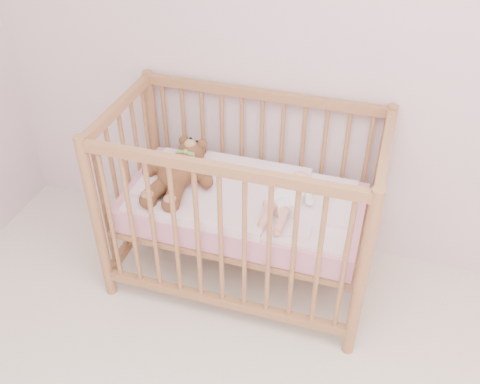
% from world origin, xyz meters
% --- Properties ---
extents(wall_back, '(4.00, 0.02, 2.70)m').
position_xyz_m(wall_back, '(0.00, 2.00, 1.35)').
color(wall_back, silver).
rests_on(wall_back, floor).
extents(crib, '(1.36, 0.76, 1.00)m').
position_xyz_m(crib, '(-0.44, 1.60, 0.50)').
color(crib, '#AB7348').
rests_on(crib, floor).
extents(mattress, '(1.22, 0.62, 0.13)m').
position_xyz_m(mattress, '(-0.44, 1.60, 0.49)').
color(mattress, pink).
rests_on(mattress, crib).
extents(blanket, '(1.10, 0.58, 0.06)m').
position_xyz_m(blanket, '(-0.44, 1.60, 0.56)').
color(blanket, '#EDA3C0').
rests_on(blanket, mattress).
extents(baby, '(0.31, 0.51, 0.12)m').
position_xyz_m(baby, '(-0.20, 1.58, 0.64)').
color(baby, white).
rests_on(baby, blanket).
extents(teddy_bear, '(0.41, 0.58, 0.16)m').
position_xyz_m(teddy_bear, '(-0.79, 1.58, 0.65)').
color(teddy_bear, brown).
rests_on(teddy_bear, blanket).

